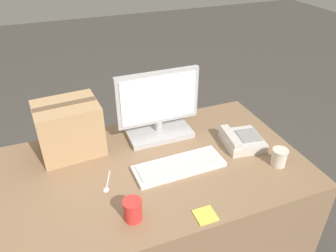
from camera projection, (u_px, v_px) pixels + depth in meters
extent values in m
cube|color=#8C6B4C|center=(131.00, 224.00, 1.79)|extent=(1.80, 0.90, 0.73)
cube|color=#B7B7B7|center=(159.00, 131.00, 1.88)|extent=(0.36, 0.22, 0.03)
cylinder|color=#B2B2B2|center=(158.00, 125.00, 1.85)|extent=(0.04, 0.04, 0.05)
cube|color=#B2B2B2|center=(158.00, 98.00, 1.76)|extent=(0.46, 0.03, 0.30)
cube|color=white|center=(159.00, 99.00, 1.75)|extent=(0.42, 0.01, 0.26)
cube|color=silver|center=(179.00, 166.00, 1.62)|extent=(0.46, 0.17, 0.02)
cube|color=silver|center=(179.00, 164.00, 1.61)|extent=(0.42, 0.14, 0.01)
cube|color=beige|center=(242.00, 141.00, 1.78)|extent=(0.22, 0.23, 0.05)
cube|color=beige|center=(231.00, 137.00, 1.75)|extent=(0.07, 0.20, 0.03)
cube|color=gray|center=(249.00, 136.00, 1.77)|extent=(0.13, 0.14, 0.01)
cylinder|color=red|center=(133.00, 211.00, 1.33)|extent=(0.07, 0.07, 0.09)
cylinder|color=red|center=(132.00, 202.00, 1.30)|extent=(0.08, 0.08, 0.01)
cylinder|color=beige|center=(279.00, 158.00, 1.63)|extent=(0.07, 0.07, 0.08)
cylinder|color=beige|center=(281.00, 151.00, 1.60)|extent=(0.08, 0.08, 0.01)
cube|color=silver|center=(108.00, 179.00, 1.55)|extent=(0.05, 0.12, 0.00)
ellipsoid|color=silver|center=(106.00, 190.00, 1.49)|extent=(0.04, 0.05, 0.00)
cube|color=tan|center=(69.00, 128.00, 1.68)|extent=(0.33, 0.27, 0.28)
cube|color=brown|center=(65.00, 104.00, 1.60)|extent=(0.31, 0.06, 0.00)
cube|color=#E5DB4C|center=(205.00, 215.00, 1.36)|extent=(0.09, 0.09, 0.01)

